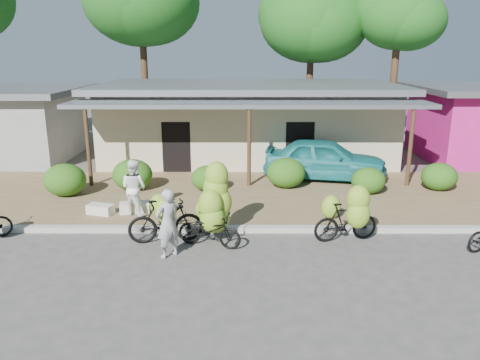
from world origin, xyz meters
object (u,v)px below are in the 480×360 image
object	(u,v)px
tree_center_right	(308,18)
sack_near	(134,207)
bystander	(134,187)
teal_van	(325,159)
bike_center	(213,211)
bike_left	(166,220)
sack_far	(100,209)
bike_right	(350,217)
tree_near_right	(395,15)
vendor	(168,223)

from	to	relation	value
tree_center_right	sack_near	world-z (taller)	tree_center_right
bystander	teal_van	size ratio (longest dim) A/B	0.37
bike_center	teal_van	distance (m)	6.84
tree_center_right	bike_left	bearing A→B (deg)	-109.64
bike_left	sack_near	distance (m)	2.41
bike_center	sack_near	size ratio (longest dim) A/B	2.43
bike_left	sack_far	world-z (taller)	bike_left
bike_right	teal_van	xyz separation A→B (m)	(0.37, 5.79, 0.17)
bike_right	sack_near	xyz separation A→B (m)	(-5.88, 2.04, -0.43)
tree_center_right	tree_near_right	world-z (taller)	tree_center_right
tree_center_right	tree_near_right	size ratio (longest dim) A/B	1.07
bike_right	tree_center_right	bearing A→B (deg)	-14.77
sack_far	teal_van	bearing A→B (deg)	28.39
bike_right	sack_far	size ratio (longest dim) A/B	2.36
tree_near_right	sack_far	xyz separation A→B (m)	(-11.71, -11.51, -6.16)
bike_right	vendor	xyz separation A→B (m)	(-4.45, -0.79, 0.14)
bike_center	bystander	bearing A→B (deg)	71.94
tree_center_right	bike_right	world-z (taller)	tree_center_right
tree_center_right	sack_near	bearing A→B (deg)	-116.80
tree_near_right	sack_near	size ratio (longest dim) A/B	9.40
tree_near_right	teal_van	bearing A→B (deg)	-120.55
sack_near	teal_van	distance (m)	7.32
teal_van	sack_near	bearing A→B (deg)	131.97
sack_far	vendor	size ratio (longest dim) A/B	0.45
bike_left	bystander	xyz separation A→B (m)	(-1.18, 1.82, 0.31)
bike_left	bike_center	world-z (taller)	bike_center
bike_left	vendor	xyz separation A→B (m)	(0.18, -0.80, 0.21)
vendor	teal_van	bearing A→B (deg)	-168.46
bike_right	teal_van	size ratio (longest dim) A/B	0.40
tree_near_right	bike_left	size ratio (longest dim) A/B	4.07
sack_near	vendor	world-z (taller)	vendor
vendor	bike_center	bearing A→B (deg)	179.04
tree_near_right	sack_near	distance (m)	16.80
bike_left	vendor	distance (m)	0.85
vendor	bystander	bearing A→B (deg)	-104.79
sack_far	bystander	world-z (taller)	bystander
tree_center_right	bike_right	distance (m)	16.44
bike_right	bike_center	bearing A→B (deg)	76.71
bike_left	sack_far	xyz separation A→B (m)	(-2.22, 1.87, -0.37)
tree_near_right	vendor	world-z (taller)	tree_near_right
bike_center	bystander	distance (m)	2.95
tree_center_right	bystander	size ratio (longest dim) A/B	5.21
tree_near_right	bike_right	bearing A→B (deg)	-109.95
tree_center_right	tree_near_right	xyz separation A→B (m)	(4.00, -2.00, 0.02)
sack_far	bystander	size ratio (longest dim) A/B	0.46
bike_left	bike_center	distance (m)	1.22
bike_right	sack_near	world-z (taller)	bike_right
tree_center_right	sack_far	distance (m)	16.73
tree_center_right	bike_center	distance (m)	16.84
tree_center_right	bike_right	xyz separation A→B (m)	(-0.86, -15.40, -5.69)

